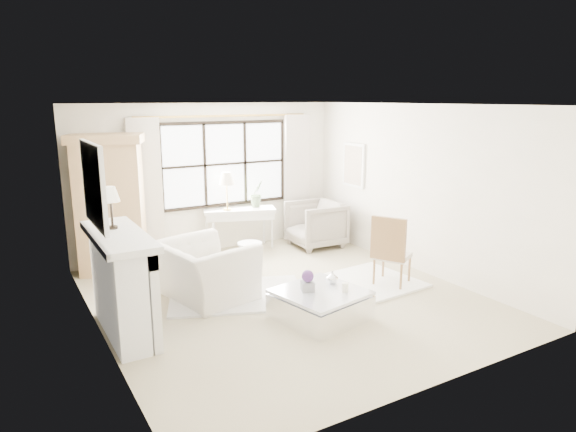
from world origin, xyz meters
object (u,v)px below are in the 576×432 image
(coffee_table, at_px, (320,305))
(console_table, at_px, (240,230))
(armoire, at_px, (110,204))
(club_armchair, at_px, (205,271))

(coffee_table, bearing_deg, console_table, 71.56)
(armoire, distance_m, console_table, 2.40)
(console_table, height_order, coffee_table, console_table)
(console_table, xyz_separation_m, coffee_table, (-0.40, -3.28, -0.22))
(club_armchair, xyz_separation_m, coffee_table, (1.02, -1.38, -0.23))
(armoire, height_order, club_armchair, armoire)
(armoire, distance_m, coffee_table, 3.86)
(armoire, relative_size, coffee_table, 1.90)
(armoire, xyz_separation_m, console_table, (2.28, 0.05, -0.74))
(armoire, height_order, console_table, armoire)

